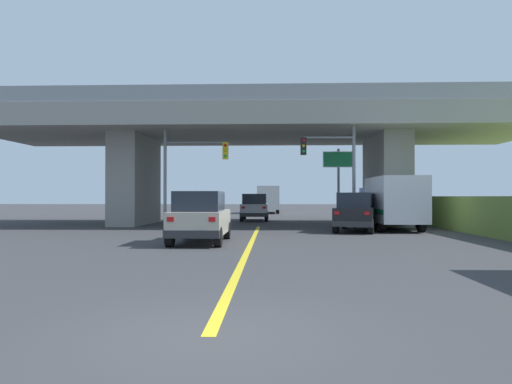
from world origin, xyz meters
TOP-DOWN VIEW (x-y plane):
  - ground at (0.00, 24.42)m, footprint 160.00×160.00m
  - overpass_bridge at (0.00, 24.42)m, footprint 35.55×10.70m
  - lane_divider_stripe at (0.00, 10.99)m, footprint 0.20×21.98m
  - suv_lead at (-1.99, 12.15)m, footprint 2.00×4.42m
  - suv_crossing at (5.23, 18.50)m, footprint 3.11×5.08m
  - box_truck at (7.41, 19.91)m, footprint 2.33×6.73m
  - sedan_oncoming at (-0.51, 29.33)m, footprint 2.05×4.33m
  - traffic_signal_nearside at (4.37, 19.77)m, footprint 3.02×0.36m
  - traffic_signal_farside at (-4.08, 20.43)m, footprint 3.73×0.36m
  - highway_sign at (4.75, 21.61)m, footprint 1.85×0.17m
  - semi_truck_distant at (0.40, 45.19)m, footprint 2.33×7.42m

SIDE VIEW (x-z plane):
  - ground at x=0.00m, z-range 0.00..0.00m
  - lane_divider_stripe at x=0.00m, z-range 0.00..0.01m
  - suv_lead at x=-1.99m, z-range 0.00..2.02m
  - sedan_oncoming at x=-0.51m, z-range 0.00..2.02m
  - suv_crossing at x=5.23m, z-range 0.00..2.02m
  - box_truck at x=7.41m, z-range 0.10..2.96m
  - semi_truck_distant at x=0.40m, z-range 0.10..3.03m
  - highway_sign at x=4.75m, z-range 1.15..5.80m
  - traffic_signal_farside at x=-4.08m, z-range 0.77..6.46m
  - traffic_signal_nearside at x=4.37m, z-range 0.73..6.66m
  - overpass_bridge at x=0.00m, z-range 1.73..9.67m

